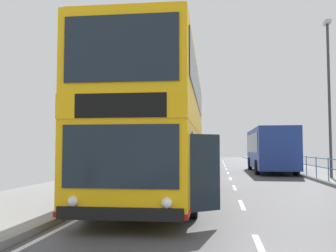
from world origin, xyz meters
TOP-DOWN VIEW (x-y plane):
  - double_decker_bus_main at (-2.62, 8.48)m, footprint 3.42×11.24m
  - background_bus_far_lane at (3.03, 23.22)m, footprint 2.74×9.60m
  - pedestrian_railing_far_kerb at (4.45, 15.41)m, footprint 0.05×32.31m
  - street_lamp_far_side at (5.21, 16.52)m, footprint 0.28×0.60m

SIDE VIEW (x-z plane):
  - pedestrian_railing_far_kerb at x=4.45m, z-range 0.33..1.42m
  - background_bus_far_lane at x=3.03m, z-range 0.14..3.19m
  - double_decker_bus_main at x=-2.62m, z-range 0.10..4.61m
  - street_lamp_far_side at x=5.21m, z-range 0.76..9.17m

